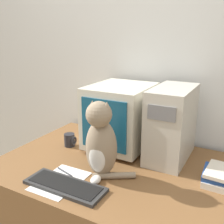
{
  "coord_description": "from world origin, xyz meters",
  "views": [
    {
      "loc": [
        0.65,
        -0.76,
        1.5
      ],
      "look_at": [
        -0.05,
        0.53,
        1.05
      ],
      "focal_mm": 42.0,
      "sensor_mm": 36.0,
      "label": 1
    }
  ],
  "objects_px": {
    "keyboard": "(65,186)",
    "book_stack": "(218,176)",
    "cat": "(101,143)",
    "mug": "(70,140)",
    "crt_monitor": "(120,116)",
    "pen": "(65,172)",
    "computer_tower": "(171,124)"
  },
  "relations": [
    {
      "from": "crt_monitor",
      "to": "cat",
      "type": "xyz_separation_m",
      "value": [
        0.08,
        -0.39,
        -0.02
      ]
    },
    {
      "from": "keyboard",
      "to": "pen",
      "type": "relative_size",
      "value": 3.31
    },
    {
      "from": "book_stack",
      "to": "crt_monitor",
      "type": "bearing_deg",
      "value": 166.09
    },
    {
      "from": "cat",
      "to": "book_stack",
      "type": "relative_size",
      "value": 2.05
    },
    {
      "from": "book_stack",
      "to": "mug",
      "type": "bearing_deg",
      "value": 179.74
    },
    {
      "from": "book_stack",
      "to": "mug",
      "type": "xyz_separation_m",
      "value": [
        -0.96,
        0.0,
        0.0
      ]
    },
    {
      "from": "crt_monitor",
      "to": "pen",
      "type": "bearing_deg",
      "value": -103.52
    },
    {
      "from": "computer_tower",
      "to": "keyboard",
      "type": "distance_m",
      "value": 0.72
    },
    {
      "from": "book_stack",
      "to": "mug",
      "type": "height_order",
      "value": "mug"
    },
    {
      "from": "crt_monitor",
      "to": "book_stack",
      "type": "distance_m",
      "value": 0.7
    },
    {
      "from": "book_stack",
      "to": "mug",
      "type": "distance_m",
      "value": 0.96
    },
    {
      "from": "mug",
      "to": "keyboard",
      "type": "bearing_deg",
      "value": -55.69
    },
    {
      "from": "keyboard",
      "to": "book_stack",
      "type": "distance_m",
      "value": 0.79
    },
    {
      "from": "crt_monitor",
      "to": "pen",
      "type": "distance_m",
      "value": 0.52
    },
    {
      "from": "keyboard",
      "to": "cat",
      "type": "relative_size",
      "value": 1.0
    },
    {
      "from": "crt_monitor",
      "to": "keyboard",
      "type": "relative_size",
      "value": 1.05
    },
    {
      "from": "computer_tower",
      "to": "pen",
      "type": "bearing_deg",
      "value": -134.12
    },
    {
      "from": "computer_tower",
      "to": "keyboard",
      "type": "relative_size",
      "value": 1.04
    },
    {
      "from": "book_stack",
      "to": "computer_tower",
      "type": "bearing_deg",
      "value": 151.42
    },
    {
      "from": "pen",
      "to": "mug",
      "type": "relative_size",
      "value": 1.46
    },
    {
      "from": "cat",
      "to": "computer_tower",
      "type": "bearing_deg",
      "value": 47.94
    },
    {
      "from": "keyboard",
      "to": "mug",
      "type": "relative_size",
      "value": 4.83
    },
    {
      "from": "pen",
      "to": "keyboard",
      "type": "bearing_deg",
      "value": -51.73
    },
    {
      "from": "crt_monitor",
      "to": "book_stack",
      "type": "height_order",
      "value": "crt_monitor"
    },
    {
      "from": "keyboard",
      "to": "mug",
      "type": "height_order",
      "value": "mug"
    },
    {
      "from": "crt_monitor",
      "to": "mug",
      "type": "bearing_deg",
      "value": -152.9
    },
    {
      "from": "computer_tower",
      "to": "mug",
      "type": "bearing_deg",
      "value": -165.88
    },
    {
      "from": "keyboard",
      "to": "book_stack",
      "type": "relative_size",
      "value": 2.06
    },
    {
      "from": "crt_monitor",
      "to": "pen",
      "type": "xyz_separation_m",
      "value": [
        -0.11,
        -0.46,
        -0.22
      ]
    },
    {
      "from": "keyboard",
      "to": "computer_tower",
      "type": "bearing_deg",
      "value": 58.09
    },
    {
      "from": "crt_monitor",
      "to": "computer_tower",
      "type": "distance_m",
      "value": 0.34
    },
    {
      "from": "crt_monitor",
      "to": "cat",
      "type": "height_order",
      "value": "cat"
    }
  ]
}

